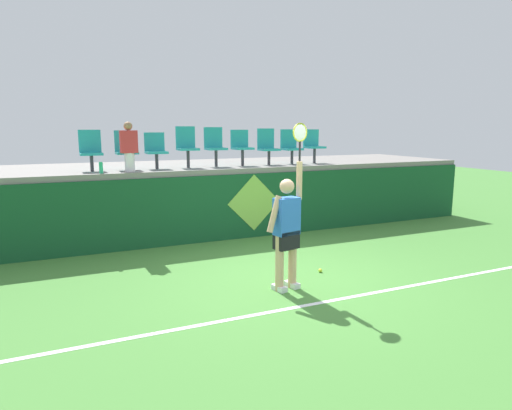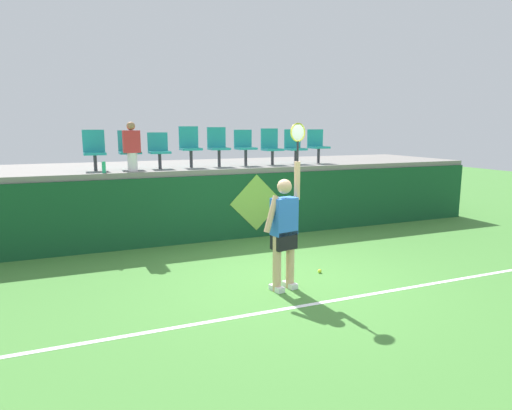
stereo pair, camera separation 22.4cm
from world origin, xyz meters
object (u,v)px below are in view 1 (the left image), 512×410
at_px(stadium_chair_3, 187,145).
at_px(stadium_chair_7, 291,145).
at_px(stadium_chair_8, 313,144).
at_px(stadium_chair_5, 241,145).
at_px(stadium_chair_2, 156,149).
at_px(spectator_0, 129,146).
at_px(tennis_ball, 320,270).
at_px(stadium_chair_1, 126,149).
at_px(water_bottle, 101,168).
at_px(tennis_player, 287,228).
at_px(stadium_chair_6, 268,145).
at_px(stadium_chair_4, 215,145).
at_px(stadium_chair_0, 91,149).

distance_m(stadium_chair_3, stadium_chair_7, 2.64).
bearing_deg(stadium_chair_8, stadium_chair_5, -179.95).
relative_size(stadium_chair_2, spectator_0, 0.78).
distance_m(tennis_ball, stadium_chair_1, 4.85).
bearing_deg(stadium_chair_2, water_bottle, -154.09).
bearing_deg(stadium_chair_1, stadium_chair_5, -0.11).
xyz_separation_m(stadium_chair_7, spectator_0, (-3.96, -0.42, 0.06)).
xyz_separation_m(stadium_chair_1, spectator_0, (-0.00, -0.41, 0.07)).
xyz_separation_m(tennis_player, stadium_chair_7, (2.22, 4.01, 1.06)).
relative_size(stadium_chair_6, stadium_chair_8, 1.03).
xyz_separation_m(stadium_chair_4, stadium_chair_7, (1.98, 0.00, -0.04)).
bearing_deg(stadium_chair_6, stadium_chair_5, -179.34).
relative_size(tennis_ball, spectator_0, 0.07).
relative_size(stadium_chair_1, stadium_chair_5, 0.99).
relative_size(tennis_ball, stadium_chair_0, 0.08).
relative_size(water_bottle, stadium_chair_7, 0.27).
relative_size(stadium_chair_1, stadium_chair_4, 0.92).
xyz_separation_m(stadium_chair_3, stadium_chair_6, (2.01, 0.00, -0.04)).
distance_m(stadium_chair_1, spectator_0, 0.42).
bearing_deg(stadium_chair_7, stadium_chair_1, -179.98).
bearing_deg(stadium_chair_1, stadium_chair_7, 0.02).
bearing_deg(stadium_chair_1, tennis_ball, -53.29).
distance_m(tennis_player, stadium_chair_4, 4.17).
bearing_deg(tennis_ball, stadium_chair_5, 90.14).
xyz_separation_m(water_bottle, stadium_chair_7, (4.54, 0.59, 0.34)).
relative_size(tennis_player, stadium_chair_5, 3.00).
xyz_separation_m(tennis_ball, stadium_chair_3, (-1.32, 3.55, 2.04)).
bearing_deg(water_bottle, stadium_chair_4, 12.95).
relative_size(stadium_chair_8, spectator_0, 0.84).
xyz_separation_m(water_bottle, stadium_chair_2, (1.20, 0.58, 0.32)).
relative_size(stadium_chair_4, stadium_chair_5, 1.07).
height_order(stadium_chair_4, spectator_0, spectator_0).
bearing_deg(spectator_0, stadium_chair_3, 17.45).
bearing_deg(tennis_player, stadium_chair_6, 68.37).
distance_m(tennis_player, stadium_chair_6, 4.45).
bearing_deg(stadium_chair_1, stadium_chair_4, 0.03).
relative_size(stadium_chair_0, stadium_chair_5, 1.01).
bearing_deg(stadium_chair_2, stadium_chair_7, 0.10).
xyz_separation_m(tennis_ball, stadium_chair_6, (0.68, 3.55, 2.00)).
bearing_deg(stadium_chair_8, stadium_chair_6, 179.71).
height_order(tennis_player, water_bottle, tennis_player).
height_order(stadium_chair_5, stadium_chair_8, stadium_chair_8).
xyz_separation_m(tennis_player, spectator_0, (-1.74, 3.60, 1.12)).
bearing_deg(stadium_chair_5, stadium_chair_3, 179.69).
bearing_deg(stadium_chair_6, tennis_ball, -100.87).
distance_m(tennis_ball, stadium_chair_4, 4.15).
xyz_separation_m(tennis_player, stadium_chair_8, (2.87, 4.01, 1.08)).
distance_m(stadium_chair_2, stadium_chair_8, 3.99).
height_order(stadium_chair_7, spectator_0, spectator_0).
distance_m(tennis_ball, stadium_chair_6, 4.13).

